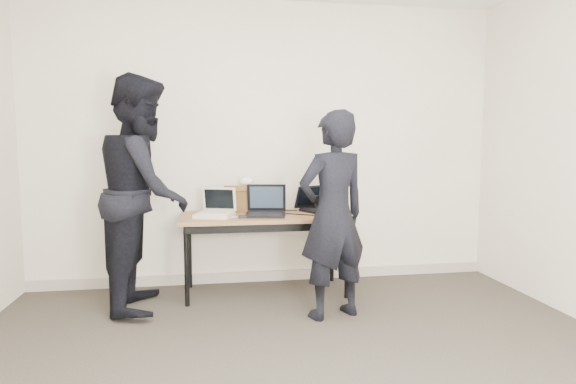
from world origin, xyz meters
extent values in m
cube|color=beige|center=(0.00, 2.27, 1.35)|extent=(4.50, 0.05, 2.70)
cube|color=brown|center=(-0.07, 1.87, 0.70)|extent=(1.50, 0.66, 0.03)
cylinder|color=black|center=(-0.76, 1.61, 0.34)|extent=(0.04, 0.04, 0.68)
cylinder|color=black|center=(0.62, 1.60, 0.34)|extent=(0.04, 0.04, 0.68)
cylinder|color=black|center=(-0.75, 2.14, 0.34)|extent=(0.04, 0.04, 0.68)
cylinder|color=black|center=(0.63, 2.13, 0.34)|extent=(0.04, 0.04, 0.68)
cube|color=black|center=(-0.07, 1.59, 0.64)|extent=(1.40, 0.03, 0.06)
cube|color=beige|center=(-0.52, 1.80, 0.74)|extent=(0.37, 0.34, 0.04)
cube|color=beige|center=(-0.53, 1.77, 0.76)|extent=(0.28, 0.21, 0.01)
cube|color=beige|center=(-0.47, 1.94, 0.86)|extent=(0.31, 0.15, 0.21)
cube|color=black|center=(-0.47, 1.93, 0.86)|extent=(0.26, 0.12, 0.17)
cube|color=beige|center=(-0.48, 1.92, 0.76)|extent=(0.27, 0.11, 0.02)
cube|color=black|center=(-0.07, 1.78, 0.73)|extent=(0.39, 0.32, 0.02)
cube|color=black|center=(-0.08, 1.75, 0.75)|extent=(0.31, 0.19, 0.01)
cube|color=black|center=(-0.04, 1.95, 0.87)|extent=(0.36, 0.14, 0.25)
cube|color=#26333F|center=(-0.04, 1.94, 0.87)|extent=(0.31, 0.11, 0.20)
cube|color=black|center=(-0.05, 1.91, 0.74)|extent=(0.31, 0.07, 0.02)
cube|color=black|center=(0.47, 2.01, 0.73)|extent=(0.39, 0.35, 0.02)
cube|color=black|center=(0.48, 1.98, 0.74)|extent=(0.29, 0.23, 0.01)
cube|color=black|center=(0.40, 2.14, 0.85)|extent=(0.32, 0.21, 0.21)
cube|color=black|center=(0.40, 2.13, 0.85)|extent=(0.27, 0.18, 0.17)
cube|color=black|center=(0.41, 2.11, 0.74)|extent=(0.26, 0.14, 0.02)
cube|color=#573517|center=(-0.25, 2.09, 0.84)|extent=(0.37, 0.17, 0.24)
cube|color=#573517|center=(-0.25, 2.03, 0.94)|extent=(0.36, 0.09, 0.07)
cube|color=#573517|center=(-0.09, 2.08, 0.82)|extent=(0.02, 0.10, 0.02)
ellipsoid|color=white|center=(-0.22, 2.09, 1.00)|extent=(0.15, 0.12, 0.08)
cube|color=black|center=(0.56, 2.05, 0.79)|extent=(0.24, 0.20, 0.13)
cube|color=black|center=(-0.29, 1.69, 0.73)|extent=(0.07, 0.04, 0.03)
cube|color=black|center=(0.23, 1.81, 0.72)|extent=(0.29, 0.19, 0.01)
cube|color=black|center=(0.13, 2.06, 0.72)|extent=(0.25, 0.02, 0.01)
cube|color=silver|center=(-0.30, 1.78, 0.72)|extent=(0.27, 0.11, 0.01)
cube|color=silver|center=(-0.08, 1.75, 0.72)|extent=(0.19, 0.18, 0.01)
cube|color=black|center=(0.46, 1.82, 0.72)|extent=(0.18, 0.21, 0.01)
cube|color=black|center=(-0.49, 1.91, 0.72)|extent=(0.23, 0.25, 0.01)
imported|color=black|center=(0.39, 1.19, 0.81)|extent=(0.68, 0.56, 1.62)
imported|color=black|center=(-1.09, 1.69, 0.96)|extent=(0.73, 0.94, 1.91)
cube|color=#B0A492|center=(0.00, 2.23, 0.05)|extent=(4.50, 0.03, 0.10)
camera|label=1|loc=(-0.55, -2.39, 1.38)|focal=30.00mm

